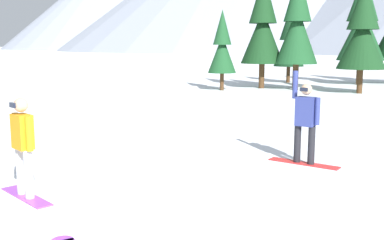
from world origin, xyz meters
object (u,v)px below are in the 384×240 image
at_px(pine_tree_short, 222,47).
at_px(pine_tree_broad, 263,26).
at_px(pine_tree_slender, 362,24).
at_px(pine_tree_tall, 289,42).
at_px(snowboarder_foreground, 23,145).
at_px(pine_tree_twin, 297,25).
at_px(snowboarder_midground, 305,121).
at_px(pine_tree_young, 363,32).

distance_m(pine_tree_short, pine_tree_broad, 2.99).
relative_size(pine_tree_slender, pine_tree_tall, 1.41).
height_order(pine_tree_broad, pine_tree_tall, pine_tree_broad).
bearing_deg(snowboarder_foreground, pine_tree_tall, 80.48).
bearing_deg(pine_tree_tall, pine_tree_twin, -85.46).
bearing_deg(pine_tree_broad, pine_tree_tall, 71.22).
distance_m(pine_tree_short, pine_tree_slender, 9.98).
relative_size(snowboarder_foreground, pine_tree_slender, 0.24).
relative_size(snowboarder_midground, pine_tree_twin, 0.30).
height_order(pine_tree_slender, pine_tree_tall, pine_tree_slender).
xyz_separation_m(snowboarder_midground, pine_tree_young, (3.34, 15.99, 2.25)).
distance_m(pine_tree_young, pine_tree_tall, 7.52).
height_order(pine_tree_short, pine_tree_twin, pine_tree_twin).
relative_size(snowboarder_midground, pine_tree_young, 0.34).
bearing_deg(snowboarder_midground, pine_tree_slender, 79.37).
xyz_separation_m(snowboarder_foreground, pine_tree_young, (8.07, 19.28, 2.30)).
bearing_deg(pine_tree_slender, pine_tree_young, -97.42).
bearing_deg(snowboarder_midground, pine_tree_twin, 89.98).
relative_size(snowboarder_foreground, pine_tree_young, 0.29).
height_order(snowboarder_foreground, pine_tree_tall, pine_tree_tall).
xyz_separation_m(snowboarder_midground, pine_tree_slender, (4.09, 21.78, 2.92)).
bearing_deg(pine_tree_short, snowboarder_midground, -75.88).
bearing_deg(pine_tree_tall, pine_tree_slender, -9.16).
relative_size(snowboarder_midground, pine_tree_tall, 0.40).
distance_m(pine_tree_young, pine_tree_slender, 5.87).
bearing_deg(snowboarder_midground, pine_tree_tall, 91.03).
xyz_separation_m(pine_tree_young, pine_tree_broad, (-5.29, 1.97, 0.42)).
xyz_separation_m(pine_tree_short, pine_tree_tall, (3.68, 6.27, 0.30)).
relative_size(pine_tree_short, pine_tree_twin, 0.66).
relative_size(snowboarder_foreground, pine_tree_short, 0.38).
height_order(snowboarder_midground, pine_tree_twin, pine_tree_twin).
height_order(snowboarder_midground, pine_tree_slender, pine_tree_slender).
height_order(pine_tree_young, pine_tree_slender, pine_tree_slender).
bearing_deg(pine_tree_slender, pine_tree_short, -145.83).
relative_size(pine_tree_twin, pine_tree_slender, 0.95).
bearing_deg(snowboarder_foreground, pine_tree_slender, 70.61).
bearing_deg(pine_tree_tall, snowboarder_midground, -88.97).
bearing_deg(pine_tree_tall, pine_tree_short, -120.38).
relative_size(snowboarder_midground, pine_tree_broad, 0.30).
relative_size(pine_tree_twin, pine_tree_broad, 1.01).
relative_size(snowboarder_foreground, pine_tree_tall, 0.34).
xyz_separation_m(pine_tree_short, pine_tree_slender, (8.17, 5.55, 1.43)).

